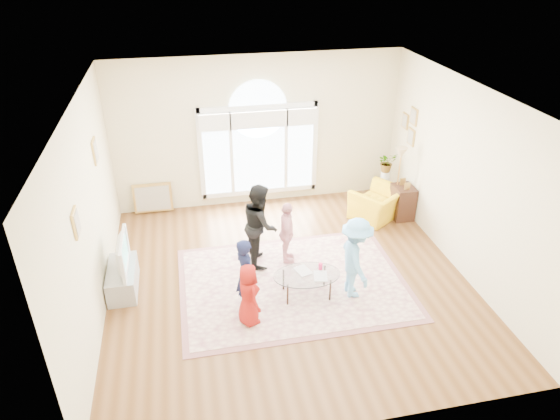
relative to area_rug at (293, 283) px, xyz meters
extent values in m
plane|color=#5A3617|center=(-0.05, 0.12, -0.01)|extent=(6.00, 6.00, 0.00)
plane|color=beige|center=(-0.05, 3.12, 1.59)|extent=(6.00, 0.00, 6.00)
plane|color=beige|center=(-0.05, -2.88, 1.59)|extent=(6.00, 0.00, 6.00)
plane|color=beige|center=(-3.05, 0.12, 1.59)|extent=(0.00, 6.00, 6.00)
plane|color=beige|center=(2.95, 0.12, 1.59)|extent=(0.00, 6.00, 6.00)
plane|color=white|center=(-0.05, 0.12, 3.19)|extent=(6.00, 6.00, 0.00)
cube|color=white|center=(-0.05, 3.08, 0.24)|extent=(2.50, 0.08, 0.10)
cube|color=white|center=(-0.05, 3.08, 2.14)|extent=(2.50, 0.08, 0.10)
cube|color=white|center=(-1.27, 3.08, 1.19)|extent=(0.10, 0.08, 2.00)
cube|color=white|center=(1.17, 3.08, 1.19)|extent=(0.10, 0.08, 2.00)
cube|color=#C6E2FF|center=(-0.95, 3.08, 1.19)|extent=(0.55, 0.02, 1.80)
cube|color=#C6E2FF|center=(0.84, 3.08, 1.19)|extent=(0.55, 0.02, 1.80)
cube|color=#C6E2FF|center=(-0.05, 3.08, 1.19)|extent=(1.10, 0.02, 1.80)
cylinder|color=#C6E2FF|center=(-0.05, 3.08, 2.09)|extent=(1.20, 0.02, 1.20)
cube|color=white|center=(-0.64, 3.07, 1.19)|extent=(0.07, 0.04, 1.80)
cube|color=white|center=(0.53, 3.07, 1.19)|extent=(0.07, 0.04, 1.80)
cube|color=white|center=(-0.95, 3.00, 1.91)|extent=(0.65, 0.12, 0.35)
cube|color=white|center=(-0.05, 3.00, 1.91)|extent=(1.20, 0.12, 0.35)
cube|color=white|center=(0.84, 3.00, 1.91)|extent=(0.65, 0.12, 0.35)
cube|color=tan|center=(-3.03, 1.42, 2.09)|extent=(0.03, 0.34, 0.40)
cube|color=#ADA38E|center=(-3.01, 1.42, 2.09)|extent=(0.01, 0.28, 0.34)
cube|color=tan|center=(-3.03, -0.78, 1.99)|extent=(0.03, 0.30, 0.36)
cube|color=#ADA38E|center=(-3.01, -0.78, 1.99)|extent=(0.01, 0.24, 0.30)
cube|color=tan|center=(2.93, 2.17, 2.04)|extent=(0.03, 0.28, 0.34)
cube|color=#ADA38E|center=(2.91, 2.17, 2.04)|extent=(0.01, 0.22, 0.28)
cube|color=tan|center=(2.93, 2.17, 1.61)|extent=(0.03, 0.28, 0.34)
cube|color=#ADA38E|center=(2.91, 2.17, 1.61)|extent=(0.01, 0.22, 0.28)
cube|color=tan|center=(2.93, 2.52, 1.83)|extent=(0.03, 0.26, 0.32)
cube|color=#ADA38E|center=(2.91, 2.52, 1.83)|extent=(0.01, 0.20, 0.26)
cube|color=beige|center=(0.00, 0.00, 0.00)|extent=(3.60, 2.60, 0.02)
cube|color=#915B5C|center=(0.00, 0.00, 0.00)|extent=(3.80, 2.80, 0.01)
cube|color=#9B9EA3|center=(-2.80, 0.42, 0.20)|extent=(0.45, 1.00, 0.42)
imported|color=black|center=(-2.80, 0.42, 0.69)|extent=(0.13, 0.97, 0.56)
cube|color=#58E8D7|center=(-2.71, 0.42, 0.69)|extent=(0.02, 0.80, 0.45)
ellipsoid|color=silver|center=(0.14, -0.36, 0.40)|extent=(1.11, 0.74, 0.02)
cylinder|color=black|center=(0.49, -0.17, 0.19)|extent=(0.03, 0.03, 0.40)
cylinder|color=black|center=(-0.20, -0.14, 0.19)|extent=(0.03, 0.03, 0.40)
cylinder|color=black|center=(0.48, -0.57, 0.19)|extent=(0.03, 0.03, 0.40)
cylinder|color=black|center=(-0.21, -0.54, 0.19)|extent=(0.03, 0.03, 0.40)
imported|color=#B2A58C|center=(-0.01, -0.30, 0.42)|extent=(0.29, 0.34, 0.03)
imported|color=#B2A58C|center=(0.23, -0.44, 0.42)|extent=(0.27, 0.33, 0.02)
cylinder|color=#D72258|center=(0.39, -0.27, 0.47)|extent=(0.07, 0.07, 0.12)
imported|color=gold|center=(2.22, 1.86, 0.31)|extent=(1.32, 1.28, 0.65)
cube|color=black|center=(2.73, 1.78, 0.34)|extent=(0.40, 0.50, 0.70)
cylinder|color=black|center=(2.63, 1.91, 0.00)|extent=(0.20, 0.20, 0.02)
cylinder|color=gold|center=(2.63, 1.91, 0.67)|extent=(0.02, 0.02, 1.35)
cone|color=#CCB284|center=(2.63, 1.91, 1.39)|extent=(0.26, 0.26, 0.22)
cylinder|color=white|center=(2.65, 2.57, 0.34)|extent=(0.20, 0.20, 0.70)
imported|color=#33722D|center=(2.65, 2.57, 0.91)|extent=(0.43, 0.39, 0.43)
cube|color=tan|center=(-2.34, 3.02, -0.01)|extent=(0.80, 0.14, 0.62)
imported|color=#9E1711|center=(-0.87, -0.81, 0.52)|extent=(0.46, 0.57, 1.02)
imported|color=#13193B|center=(-0.86, -0.50, 0.64)|extent=(0.44, 0.54, 1.27)
imported|color=black|center=(-0.42, 0.76, 0.77)|extent=(0.63, 0.78, 1.52)
imported|color=#F7AAB3|center=(0.03, 0.68, 0.59)|extent=(0.39, 0.72, 1.16)
imported|color=#6CB6F0|center=(0.90, -0.47, 0.70)|extent=(0.53, 0.90, 1.39)
camera|label=1|loc=(-1.59, -6.64, 5.18)|focal=32.00mm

